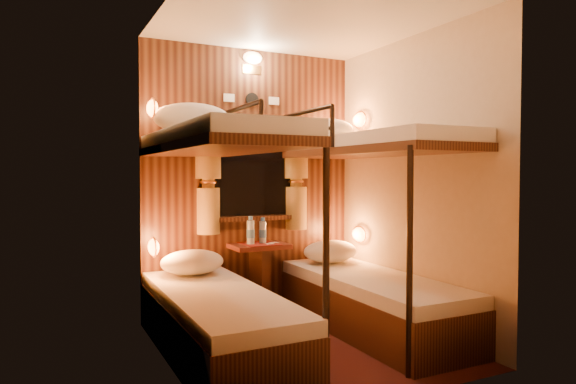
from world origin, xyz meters
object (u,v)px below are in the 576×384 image
bunk_left (217,276)px  bunk_right (371,262)px  bottle_left (251,232)px  bottle_right (263,232)px  table (259,270)px

bunk_left → bunk_right: (1.30, 0.00, 0.00)m
bottle_left → bottle_right: 0.12m
bottle_left → bottle_right: bottle_left is taller
bunk_left → bunk_right: 1.30m
bunk_left → bottle_right: (0.69, 0.80, 0.19)m
bunk_left → table: bearing=50.3°
table → bottle_right: bearing=21.8°
bottle_right → table: bearing=-158.2°
bunk_right → bottle_right: 1.02m
table → bottle_left: (-0.08, 0.00, 0.34)m
bottle_right → bunk_left: bearing=-130.8°
table → bottle_right: 0.34m
bunk_left → bottle_left: bearing=54.1°
bunk_right → bottle_right: (-0.61, 0.80, 0.19)m
bunk_left → bunk_right: size_ratio=1.00×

